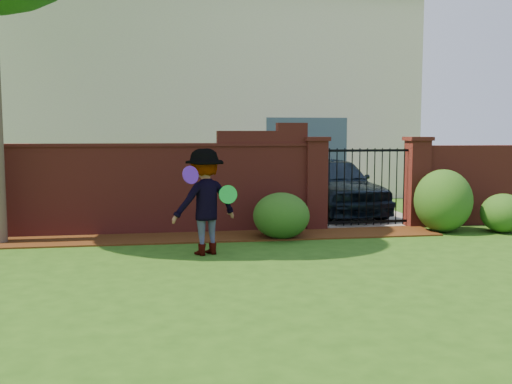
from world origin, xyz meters
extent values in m
cube|color=#224912|center=(0.00, 0.00, -0.01)|extent=(80.00, 80.00, 0.01)
cube|color=#361B09|center=(-0.95, 3.34, 0.01)|extent=(11.10, 1.08, 0.03)
cube|color=maroon|center=(-2.15, 4.00, 0.85)|extent=(8.70, 0.25, 1.70)
cube|color=maroon|center=(1.30, 4.00, 1.85)|extent=(1.80, 0.25, 0.30)
cube|color=maroon|center=(1.90, 4.00, 2.08)|extent=(0.60, 0.25, 0.16)
cube|color=maroon|center=(-2.15, 4.00, 1.73)|extent=(8.70, 0.31, 0.06)
cube|color=maroon|center=(6.60, 4.00, 0.85)|extent=(4.00, 0.25, 1.70)
cube|color=maroon|center=(2.40, 4.00, 0.90)|extent=(0.42, 0.42, 1.80)
cube|color=maroon|center=(2.40, 4.00, 1.84)|extent=(0.50, 0.50, 0.08)
cube|color=maroon|center=(4.60, 4.00, 0.90)|extent=(0.42, 0.42, 1.80)
cube|color=maroon|center=(4.60, 4.00, 1.84)|extent=(0.50, 0.50, 0.08)
cylinder|color=black|center=(2.69, 4.00, 0.85)|extent=(0.02, 0.02, 1.60)
cylinder|color=black|center=(2.85, 4.00, 0.85)|extent=(0.02, 0.02, 1.60)
cylinder|color=black|center=(3.01, 4.00, 0.85)|extent=(0.02, 0.02, 1.60)
cylinder|color=black|center=(3.18, 4.00, 0.85)|extent=(0.02, 0.02, 1.60)
cylinder|color=black|center=(3.34, 4.00, 0.85)|extent=(0.02, 0.02, 1.60)
cylinder|color=black|center=(3.50, 4.00, 0.85)|extent=(0.02, 0.02, 1.60)
cylinder|color=black|center=(3.66, 4.00, 0.85)|extent=(0.02, 0.02, 1.60)
cylinder|color=black|center=(3.82, 4.00, 0.85)|extent=(0.02, 0.02, 1.60)
cylinder|color=black|center=(3.99, 4.00, 0.85)|extent=(0.02, 0.02, 1.60)
cylinder|color=black|center=(4.15, 4.00, 0.85)|extent=(0.02, 0.02, 1.60)
cylinder|color=black|center=(4.31, 4.00, 0.85)|extent=(0.02, 0.02, 1.60)
cube|color=black|center=(3.50, 4.00, 0.12)|extent=(1.78, 0.03, 0.05)
cube|color=black|center=(3.50, 4.00, 1.60)|extent=(1.78, 0.03, 0.05)
cube|color=slate|center=(3.50, 8.00, 0.01)|extent=(3.20, 8.00, 0.01)
cube|color=#EEE0C7|center=(1.00, 12.00, 3.00)|extent=(12.00, 6.00, 6.00)
cube|color=#384C5B|center=(3.50, 9.05, 1.20)|extent=(2.40, 0.12, 2.40)
cube|color=#3F332D|center=(1.00, 12.00, 6.15)|extent=(12.40, 6.40, 0.30)
imported|color=black|center=(3.38, 5.92, 0.71)|extent=(2.17, 4.33, 1.42)
ellipsoid|color=#164615|center=(1.49, 3.03, 0.43)|extent=(1.05, 1.05, 0.86)
ellipsoid|color=#164615|center=(4.81, 3.24, 0.62)|extent=(1.13, 1.13, 1.25)
ellipsoid|color=#164615|center=(5.95, 2.98, 0.39)|extent=(0.87, 0.87, 0.77)
imported|color=gray|center=(0.00, 1.85, 0.86)|extent=(1.27, 1.02, 1.71)
cylinder|color=#581CB1|center=(-0.25, 1.48, 1.32)|extent=(0.28, 0.22, 0.28)
cylinder|color=green|center=(0.36, 1.77, 0.98)|extent=(0.31, 0.10, 0.30)
camera|label=1|loc=(-0.69, -7.36, 1.96)|focal=40.56mm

